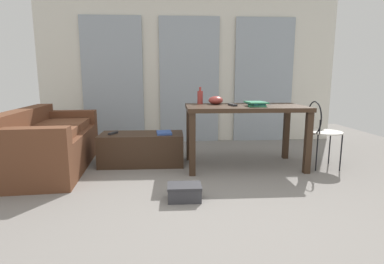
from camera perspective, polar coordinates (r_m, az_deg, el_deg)
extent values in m
plane|color=gray|center=(3.55, 1.16, -7.77)|extent=(7.38, 7.38, 0.00)
cube|color=silver|center=(5.32, -0.56, 11.57)|extent=(5.08, 0.10, 2.46)
cube|color=#99A3AD|center=(5.32, -14.81, 9.40)|extent=(1.02, 0.03, 2.12)
cube|color=#99A3AD|center=(5.23, -0.50, 9.73)|extent=(1.02, 0.03, 2.12)
cube|color=#99A3AD|center=(5.46, 13.44, 9.47)|extent=(1.02, 0.03, 2.12)
cube|color=brown|center=(4.05, -25.03, -3.30)|extent=(0.97, 1.84, 0.43)
cube|color=brown|center=(4.09, -29.58, 1.64)|extent=(0.36, 1.79, 0.29)
cube|color=brown|center=(4.75, -22.69, 2.58)|extent=(0.83, 0.27, 0.20)
cube|color=brown|center=(3.26, -29.27, -1.01)|extent=(0.83, 0.27, 0.20)
cube|color=brown|center=(4.32, -23.40, 1.20)|extent=(0.64, 0.70, 0.10)
cube|color=brown|center=(3.67, -26.08, -0.44)|extent=(0.64, 0.70, 0.10)
cube|color=#382619|center=(3.92, -9.47, -3.16)|extent=(1.05, 0.50, 0.40)
cube|color=#382619|center=(3.74, 10.01, 4.60)|extent=(1.44, 0.78, 0.05)
cube|color=#382619|center=(3.37, 0.05, -2.43)|extent=(0.07, 0.07, 0.72)
cube|color=#382619|center=(3.70, 21.17, -1.99)|extent=(0.07, 0.07, 0.72)
cube|color=#382619|center=(4.03, -0.56, -0.36)|extent=(0.07, 0.07, 0.72)
cube|color=#382619|center=(4.31, 17.45, -0.14)|extent=(0.07, 0.07, 0.72)
cylinder|color=silver|center=(4.01, 23.92, 0.00)|extent=(0.41, 0.41, 0.02)
cylinder|color=black|center=(3.99, 26.44, -3.58)|extent=(0.02, 0.02, 0.44)
cylinder|color=black|center=(4.24, 24.67, -2.68)|extent=(0.02, 0.02, 0.44)
cylinder|color=black|center=(3.86, 22.61, -3.70)|extent=(0.02, 0.02, 0.44)
cylinder|color=black|center=(4.12, 21.03, -2.77)|extent=(0.02, 0.02, 0.44)
torus|color=black|center=(3.93, 22.18, 2.51)|extent=(0.04, 0.41, 0.41)
cylinder|color=black|center=(3.78, 23.13, 0.89)|extent=(0.02, 0.02, 0.17)
cylinder|color=black|center=(4.10, 21.15, 1.68)|extent=(0.02, 0.02, 0.17)
cylinder|color=#99332D|center=(3.92, 1.55, 6.57)|extent=(0.07, 0.07, 0.17)
cylinder|color=#99332D|center=(3.91, 1.56, 8.16)|extent=(0.03, 0.03, 0.05)
ellipsoid|color=#9E3833|center=(3.85, 4.54, 6.03)|extent=(0.18, 0.18, 0.10)
cube|color=#2D7F56|center=(3.66, 12.21, 4.97)|extent=(0.25, 0.31, 0.02)
cube|color=#1E668C|center=(3.65, 12.01, 5.26)|extent=(0.18, 0.26, 0.02)
cube|color=#2D7F56|center=(3.65, 12.05, 5.52)|extent=(0.24, 0.30, 0.02)
cube|color=#232326|center=(3.67, 7.70, 5.14)|extent=(0.08, 0.19, 0.02)
cube|color=#9EA0A5|center=(3.98, 14.77, 5.14)|extent=(0.04, 0.06, 0.00)
torus|color=#262628|center=(4.01, 14.20, 5.20)|extent=(0.03, 0.03, 0.00)
cube|color=#9EA0A5|center=(3.97, 14.57, 5.13)|extent=(0.01, 0.07, 0.00)
torus|color=#262628|center=(4.02, 14.32, 5.20)|extent=(0.03, 0.03, 0.00)
cube|color=#232326|center=(3.91, -14.76, -0.20)|extent=(0.10, 0.17, 0.02)
cube|color=#33519E|center=(3.83, -5.32, -0.12)|extent=(0.21, 0.28, 0.03)
cube|color=#38383D|center=(2.78, -1.46, -11.59)|extent=(0.30, 0.21, 0.12)
cube|color=#313135|center=(2.76, -1.46, -10.22)|extent=(0.31, 0.22, 0.02)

